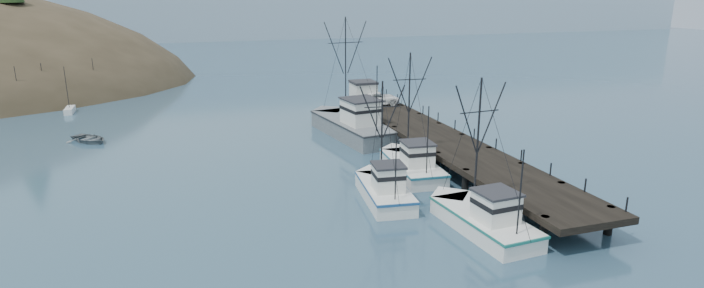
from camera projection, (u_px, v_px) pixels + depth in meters
The scene contains 12 objects.
ground at pixel (355, 243), 35.60m from camera, with size 400.00×400.00×0.00m, color #2A485F.
pier at pixel (438, 139), 53.99m from camera, with size 6.00×44.00×2.00m.
distant_ridge at pixel (229, 36), 194.03m from camera, with size 360.00×40.00×26.00m, color #9EB2C6.
distant_ridge_far at pixel (80, 37), 192.67m from camera, with size 180.00×25.00×18.00m, color silver.
moored_sailboats at pixel (23, 103), 78.24m from camera, with size 21.59×20.28×6.35m.
trawler_near at pixel (481, 218), 37.46m from camera, with size 4.08×10.49×10.71m.
trawler_mid at pixel (384, 189), 42.94m from camera, with size 4.10×9.46×9.57m.
trawler_far at pixel (411, 164), 49.04m from camera, with size 4.18×10.73×11.02m.
work_vessel at pixel (352, 125), 61.72m from camera, with size 6.70×16.19×13.40m.
pier_shed at pixel (363, 92), 69.53m from camera, with size 3.00×3.20×2.80m.
pickup_truck at pixel (378, 98), 68.58m from camera, with size 2.62×5.68×1.58m, color white.
motorboat at pixel (90, 142), 59.43m from camera, with size 3.45×4.83×1.00m, color slate.
Camera 1 is at (-10.39, -30.82, 15.86)m, focal length 28.00 mm.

